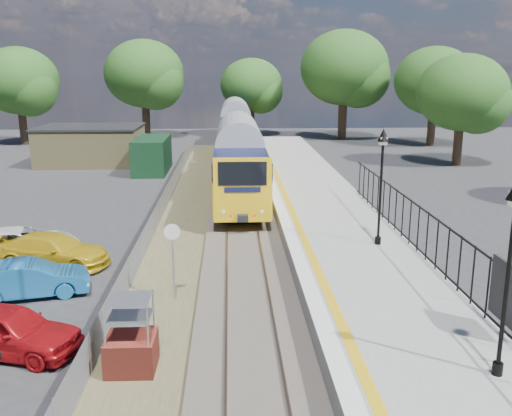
{
  "coord_description": "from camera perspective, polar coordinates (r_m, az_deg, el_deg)",
  "views": [
    {
      "loc": [
        -0.55,
        -15.49,
        7.71
      ],
      "look_at": [
        0.51,
        7.77,
        2.0
      ],
      "focal_mm": 40.0,
      "sensor_mm": 36.0,
      "label": 1
    }
  ],
  "objects": [
    {
      "name": "car_white",
      "position": [
        25.46,
        -22.6,
        -3.36
      ],
      "size": [
        5.2,
        3.21,
        1.34
      ],
      "primitive_type": "imported",
      "rotation": [
        0.0,
        0.0,
        1.79
      ],
      "color": "white",
      "rests_on": "ground"
    },
    {
      "name": "outbuilding",
      "position": [
        48.23,
        -15.08,
        5.94
      ],
      "size": [
        10.8,
        10.1,
        3.12
      ],
      "color": "#958854",
      "rests_on": "ground"
    },
    {
      "name": "wire_fence",
      "position": [
        28.63,
        -9.86,
        -0.81
      ],
      "size": [
        0.06,
        52.0,
        1.2
      ],
      "color": "#999EA3",
      "rests_on": "ground"
    },
    {
      "name": "car_red",
      "position": [
        17.46,
        -23.52,
        -11.13
      ],
      "size": [
        4.38,
        2.76,
        1.39
      ],
      "primitive_type": "imported",
      "rotation": [
        0.0,
        0.0,
        1.27
      ],
      "color": "#AD0F15",
      "rests_on": "ground"
    },
    {
      "name": "ground",
      "position": [
        17.31,
        -0.53,
        -12.67
      ],
      "size": [
        120.0,
        120.0,
        0.0
      ],
      "primitive_type": "plane",
      "color": "#2D2D30",
      "rests_on": "ground"
    },
    {
      "name": "palisade_fence",
      "position": [
        19.98,
        18.37,
        -4.05
      ],
      "size": [
        0.12,
        26.0,
        2.0
      ],
      "color": "black",
      "rests_on": "platform"
    },
    {
      "name": "train",
      "position": [
        46.44,
        -1.94,
        7.14
      ],
      "size": [
        2.82,
        40.83,
        3.51
      ],
      "color": "yellow",
      "rests_on": "ground"
    },
    {
      "name": "tree_line",
      "position": [
        57.53,
        -0.69,
        12.69
      ],
      "size": [
        56.8,
        43.8,
        11.88
      ],
      "color": "#332319",
      "rests_on": "ground"
    },
    {
      "name": "speed_sign",
      "position": [
        19.25,
        -8.33,
        -4.1
      ],
      "size": [
        0.55,
        0.1,
        2.73
      ],
      "rotation": [
        0.0,
        0.0,
        -0.0
      ],
      "color": "#999EA3",
      "rests_on": "ground"
    },
    {
      "name": "victorian_lamp_north",
      "position": [
        22.53,
        12.51,
        4.74
      ],
      "size": [
        0.44,
        0.44,
        4.6
      ],
      "color": "black",
      "rests_on": "platform"
    },
    {
      "name": "track_bed",
      "position": [
        26.29,
        -2.34,
        -3.07
      ],
      "size": [
        5.9,
        80.0,
        0.29
      ],
      "color": "#473F38",
      "rests_on": "ground"
    },
    {
      "name": "car_yellow",
      "position": [
        24.15,
        -19.61,
        -4.03
      ],
      "size": [
        4.84,
        2.84,
        1.32
      ],
      "primitive_type": "imported",
      "rotation": [
        0.0,
        0.0,
        1.34
      ],
      "color": "gold",
      "rests_on": "ground"
    },
    {
      "name": "car_blue",
      "position": [
        21.28,
        -21.64,
        -6.62
      ],
      "size": [
        4.13,
        2.29,
        1.29
      ],
      "primitive_type": "imported",
      "rotation": [
        0.0,
        0.0,
        1.82
      ],
      "color": "#1A63A0",
      "rests_on": "ground"
    },
    {
      "name": "platform",
      "position": [
        25.04,
        8.45,
        -3.23
      ],
      "size": [
        5.0,
        70.0,
        0.9
      ],
      "primitive_type": "cube",
      "color": "gray",
      "rests_on": "ground"
    },
    {
      "name": "platform_edge",
      "position": [
        24.6,
        3.76,
        -2.31
      ],
      "size": [
        0.9,
        70.0,
        0.01
      ],
      "color": "silver",
      "rests_on": "platform"
    },
    {
      "name": "brick_plinth",
      "position": [
        15.44,
        -12.43,
        -12.4
      ],
      "size": [
        1.28,
        1.28,
        2.05
      ],
      "rotation": [
        0.0,
        0.0,
        -0.01
      ],
      "color": "maroon",
      "rests_on": "ground"
    }
  ]
}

